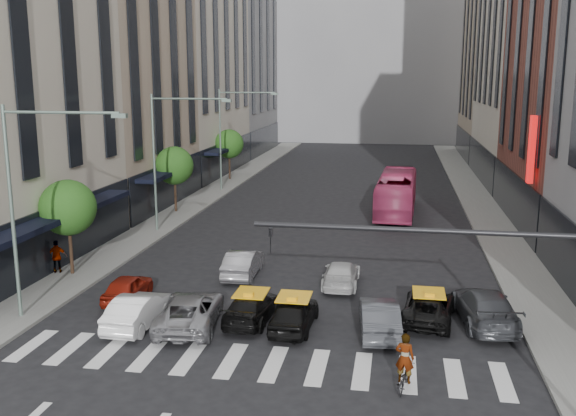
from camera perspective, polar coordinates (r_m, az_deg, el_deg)
The scene contains 29 objects.
ground at distance 22.80m, azimuth -3.54°, elevation -15.14°, with size 160.00×160.00×0.00m, color black.
sidewalk_left at distance 53.36m, azimuth -8.19°, elevation 0.51°, with size 3.00×96.00×0.15m, color slate.
sidewalk_right at distance 51.26m, azimuth 17.09°, elevation -0.34°, with size 3.00×96.00×0.15m, color slate.
building_left_b at distance 52.55m, azimuth -15.14°, elevation 13.14°, with size 8.00×16.00×24.00m, color tan.
building_left_d at distance 87.67m, azimuth -4.79°, elevation 14.70°, with size 8.00×18.00×30.00m, color gray.
building_right_d at distance 85.74m, azimuth 18.48°, elevation 13.56°, with size 8.00×18.00×28.00m, color tan.
building_far at distance 105.18m, azimuth 7.41°, elevation 15.77°, with size 30.00×10.00×36.00m, color gray.
tree_near at distance 34.73m, azimuth -18.97°, elevation 0.02°, with size 2.88×2.88×4.95m.
tree_mid at distance 49.15m, azimuth -10.07°, elevation 3.73°, with size 2.88×2.88×4.95m.
tree_far at distance 64.32m, azimuth -5.26°, elevation 5.69°, with size 2.88×2.88×4.95m.
streetlamp_near at distance 28.37m, azimuth -21.91°, elevation 1.95°, with size 5.38×0.25×9.00m.
streetlamp_mid at distance 42.68m, azimuth -10.67°, elevation 5.58°, with size 5.38×0.25×9.00m.
streetlamp_far at distance 57.89m, azimuth -5.15°, elevation 7.28°, with size 5.38×0.25×9.00m.
traffic_signal at distance 19.87m, azimuth 17.83°, elevation -5.88°, with size 10.10×0.20×6.00m.
liberty_sign at distance 40.77m, azimuth 20.84°, elevation 4.88°, with size 0.30×0.70×4.00m.
car_red at distance 30.95m, azimuth -14.07°, elevation -6.88°, with size 1.46×3.64×1.24m, color maroon.
car_white_front at distance 27.77m, azimuth -13.19°, elevation -8.83°, with size 1.48×4.23×1.40m, color white.
car_silver at distance 27.32m, azimuth -8.70°, elevation -8.98°, with size 2.33×5.05×1.40m, color gray.
taxi_left at distance 27.65m, azimuth -3.26°, elevation -8.79°, with size 1.74×4.28×1.24m, color black.
taxi_center at distance 26.78m, azimuth 0.54°, elevation -9.33°, with size 1.61×4.00×1.36m, color black.
car_grey_mid at distance 26.59m, azimuth 8.11°, elevation -9.54°, with size 1.50×4.30×1.42m, color #3C3E44.
taxi_right at distance 28.26m, azimuth 12.36°, elevation -8.60°, with size 2.04×4.43×1.23m, color black.
car_grey_curb at distance 28.50m, azimuth 17.10°, elevation -8.39°, with size 2.12×5.20×1.51m, color #3D3F44.
car_row2_left at distance 33.67m, azimuth -4.02°, elevation -4.89°, with size 1.48×4.24×1.40m, color #9B9A9F.
car_row2_right at distance 32.18m, azimuth 4.76°, elevation -5.86°, with size 1.71×4.20×1.22m, color silver.
bus at distance 49.13m, azimuth 9.63°, elevation 1.28°, with size 2.63×11.24×3.13m, color #B83663.
motorcycle at distance 22.43m, azimuth 10.27°, elevation -14.64°, with size 0.53×1.53×0.81m, color black.
rider at distance 21.90m, azimuth 10.39°, elevation -11.66°, with size 0.63×0.41×1.73m, color gray.
pedestrian_far at distance 35.68m, azimuth -19.85°, elevation -4.09°, with size 1.02×0.42×1.73m, color gray.
Camera 1 is at (4.79, -19.79, 10.27)m, focal length 40.00 mm.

